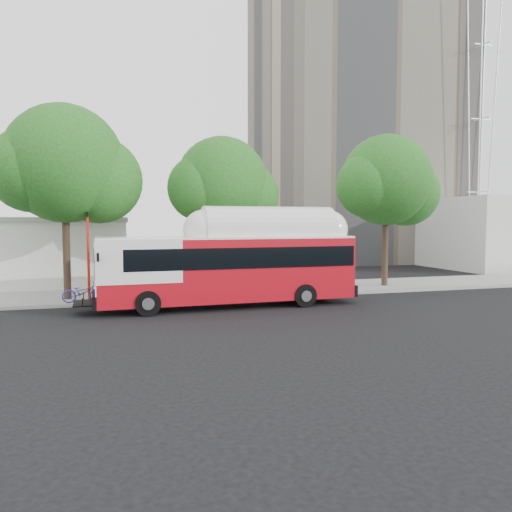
% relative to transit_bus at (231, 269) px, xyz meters
% --- Properties ---
extents(ground, '(120.00, 120.00, 0.00)m').
position_rel_transit_bus_xyz_m(ground, '(1.51, -1.87, -1.77)').
color(ground, black).
rests_on(ground, ground).
extents(sidewalk, '(60.00, 5.00, 0.15)m').
position_rel_transit_bus_xyz_m(sidewalk, '(1.51, 4.63, -1.70)').
color(sidewalk, gray).
rests_on(sidewalk, ground).
extents(curb_strip, '(60.00, 0.30, 0.15)m').
position_rel_transit_bus_xyz_m(curb_strip, '(1.51, 2.03, -1.70)').
color(curb_strip, gray).
rests_on(curb_strip, ground).
extents(red_curb_segment, '(10.00, 0.32, 0.16)m').
position_rel_transit_bus_xyz_m(red_curb_segment, '(-1.49, 2.03, -1.69)').
color(red_curb_segment, maroon).
rests_on(red_curb_segment, ground).
extents(street_tree_left, '(6.67, 5.80, 9.74)m').
position_rel_transit_bus_xyz_m(street_tree_left, '(-7.02, 3.69, 4.83)').
color(street_tree_left, '#2D2116').
rests_on(street_tree_left, ground).
extents(street_tree_mid, '(5.75, 5.00, 8.62)m').
position_rel_transit_bus_xyz_m(street_tree_mid, '(0.92, 4.19, 4.14)').
color(street_tree_mid, '#2D2116').
rests_on(street_tree_mid, ground).
extents(street_tree_right, '(6.21, 5.40, 9.18)m').
position_rel_transit_bus_xyz_m(street_tree_right, '(10.95, 3.99, 4.48)').
color(street_tree_right, '#2D2116').
rests_on(street_tree_right, ground).
extents(apartment_tower, '(18.00, 18.00, 37.00)m').
position_rel_transit_bus_xyz_m(apartment_tower, '(19.51, 26.13, 15.85)').
color(apartment_tower, gray).
rests_on(apartment_tower, ground).
extents(comms_tower, '(2.80, 2.80, 40.00)m').
position_rel_transit_bus_xyz_m(comms_tower, '(27.51, 16.13, 18.23)').
color(comms_tower, silver).
rests_on(comms_tower, ground).
extents(transit_bus, '(12.88, 3.01, 3.79)m').
position_rel_transit_bus_xyz_m(transit_bus, '(0.00, 0.00, 0.00)').
color(transit_bus, '#B20C18').
rests_on(transit_bus, ground).
extents(signal_pole, '(0.13, 0.42, 4.47)m').
position_rel_transit_bus_xyz_m(signal_pole, '(-6.42, 2.46, 0.52)').
color(signal_pole, red).
rests_on(signal_pole, ground).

